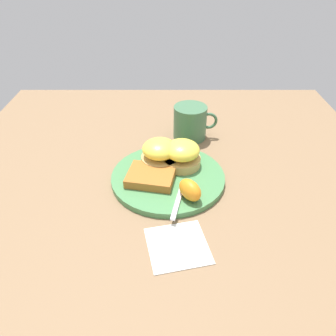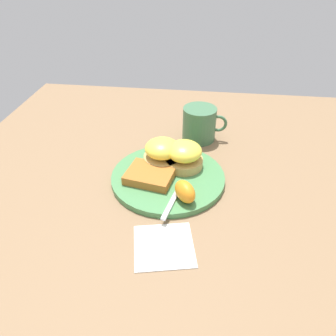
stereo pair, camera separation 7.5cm
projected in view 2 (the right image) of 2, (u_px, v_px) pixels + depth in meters
ground_plane at (168, 180)px, 0.77m from camera, size 1.10×1.10×0.00m
plate at (168, 177)px, 0.77m from camera, size 0.27×0.27×0.01m
sandwich_benedict_left at (184, 155)px, 0.78m from camera, size 0.09×0.09×0.06m
sandwich_benedict_right at (162, 152)px, 0.79m from camera, size 0.09×0.09×0.06m
hashbrown_patty at (150, 175)px, 0.75m from camera, size 0.12×0.10×0.02m
orange_wedge at (185, 191)px, 0.68m from camera, size 0.06×0.07×0.04m
fork at (183, 182)px, 0.74m from camera, size 0.06×0.23×0.00m
cup at (200, 124)px, 0.90m from camera, size 0.12×0.09×0.09m
napkin at (164, 246)px, 0.61m from camera, size 0.13×0.13×0.00m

